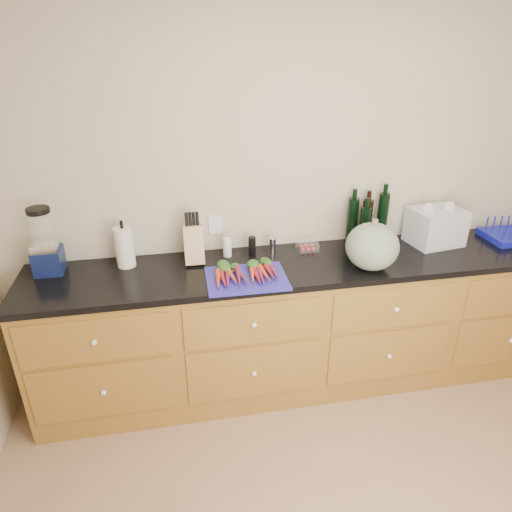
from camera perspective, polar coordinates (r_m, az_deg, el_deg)
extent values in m
cube|color=beige|center=(3.11, 5.76, 7.95)|extent=(4.10, 0.05, 2.60)
cube|color=brown|center=(3.20, 6.71, -8.51)|extent=(3.60, 0.60, 0.90)
cube|color=brown|center=(2.73, -19.55, -9.97)|extent=(0.82, 0.01, 0.28)
sphere|color=white|center=(2.71, -19.59, -10.16)|extent=(0.03, 0.03, 0.03)
cube|color=brown|center=(2.94, -18.49, -15.70)|extent=(0.82, 0.01, 0.38)
sphere|color=white|center=(2.93, -18.52, -15.90)|extent=(0.03, 0.03, 0.03)
cube|color=brown|center=(2.71, -0.31, -8.45)|extent=(0.82, 0.01, 0.28)
sphere|color=white|center=(2.70, -0.24, -8.64)|extent=(0.03, 0.03, 0.03)
cube|color=brown|center=(2.93, -0.29, -14.28)|extent=(0.82, 0.01, 0.38)
sphere|color=white|center=(2.92, -0.23, -14.48)|extent=(0.03, 0.03, 0.03)
cube|color=brown|center=(2.98, 17.06, -6.26)|extent=(0.82, 0.01, 0.28)
sphere|color=white|center=(2.97, 17.19, -6.42)|extent=(0.03, 0.03, 0.03)
cube|color=brown|center=(3.18, 16.21, -11.77)|extent=(0.82, 0.01, 0.38)
sphere|color=white|center=(3.17, 16.34, -11.94)|extent=(0.03, 0.03, 0.03)
cube|color=brown|center=(3.64, 29.16, -9.09)|extent=(0.82, 0.01, 0.38)
sphere|color=white|center=(3.64, 29.31, -9.22)|extent=(0.03, 0.03, 0.03)
cube|color=black|center=(2.97, 7.17, -0.99)|extent=(3.64, 0.62, 0.04)
cube|color=#2824A1|center=(2.71, -1.19, -2.82)|extent=(0.48, 0.37, 0.01)
cone|color=#E3461A|center=(2.67, -4.73, -2.85)|extent=(0.04, 0.18, 0.04)
cone|color=maroon|center=(2.67, -4.12, -2.79)|extent=(0.04, 0.18, 0.04)
cone|color=#712349|center=(2.67, -3.51, -2.74)|extent=(0.04, 0.18, 0.04)
cone|color=#E3461A|center=(2.68, -2.91, -2.69)|extent=(0.04, 0.18, 0.04)
cone|color=maroon|center=(2.68, -2.30, -2.63)|extent=(0.04, 0.18, 0.04)
cone|color=#712349|center=(2.68, -1.70, -2.58)|extent=(0.04, 0.18, 0.04)
ellipsoid|color=#194717|center=(2.79, -3.59, -1.28)|extent=(0.18, 0.11, 0.05)
cone|color=#E3461A|center=(2.69, -0.57, -2.48)|extent=(0.04, 0.18, 0.04)
cone|color=maroon|center=(2.70, 0.02, -2.43)|extent=(0.04, 0.18, 0.04)
cone|color=#712349|center=(2.70, 0.62, -2.37)|extent=(0.04, 0.18, 0.04)
cone|color=#E3461A|center=(2.71, 1.21, -2.32)|extent=(0.04, 0.18, 0.04)
cone|color=maroon|center=(2.71, 1.80, -2.26)|extent=(0.04, 0.18, 0.04)
cone|color=#712349|center=(2.72, 2.39, -2.21)|extent=(0.04, 0.18, 0.04)
ellipsoid|color=#194717|center=(2.82, 0.37, -0.94)|extent=(0.18, 0.11, 0.05)
ellipsoid|color=slate|center=(2.88, 14.32, 1.16)|extent=(0.33, 0.33, 0.29)
cube|color=#0E1944|center=(3.04, -24.48, -0.53)|extent=(0.16, 0.16, 0.15)
cube|color=silver|center=(2.97, -24.94, 0.97)|extent=(0.14, 0.10, 0.05)
cylinder|color=white|center=(2.96, -25.19, 2.98)|extent=(0.13, 0.13, 0.21)
cylinder|color=black|center=(2.92, -25.63, 5.15)|extent=(0.13, 0.13, 0.03)
cylinder|color=white|center=(2.94, -16.11, 1.06)|extent=(0.11, 0.11, 0.26)
cube|color=#CFB579|center=(2.91, -7.80, 1.48)|extent=(0.12, 0.12, 0.24)
cylinder|color=white|center=(2.98, -3.60, 1.10)|extent=(0.05, 0.05, 0.13)
cylinder|color=black|center=(3.00, -0.49, 1.31)|extent=(0.05, 0.05, 0.12)
cylinder|color=white|center=(3.03, 2.08, 1.34)|extent=(0.04, 0.04, 0.10)
cube|color=white|center=(3.09, 6.43, 1.27)|extent=(0.13, 0.11, 0.06)
cylinder|color=black|center=(3.19, 11.91, 4.24)|extent=(0.07, 0.07, 0.33)
cylinder|color=black|center=(3.25, 13.62, 4.23)|extent=(0.07, 0.07, 0.31)
cylinder|color=black|center=(3.27, 15.49, 4.62)|extent=(0.07, 0.07, 0.35)
cylinder|color=black|center=(3.17, 13.42, 3.50)|extent=(0.07, 0.07, 0.28)
cube|color=#1318A6|center=(3.72, 29.24, 2.20)|extent=(0.36, 0.29, 0.04)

